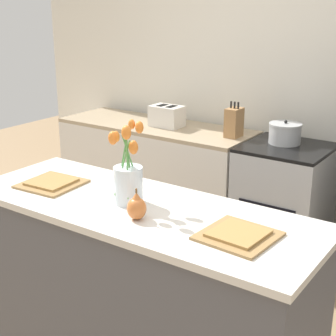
# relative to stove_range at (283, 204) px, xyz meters

# --- Properties ---
(back_wall) EXTENTS (5.20, 0.08, 2.70)m
(back_wall) POSITION_rel_stove_range_xyz_m (-0.10, 0.40, 0.91)
(back_wall) COLOR silver
(back_wall) RESTS_ON ground_plane
(kitchen_island) EXTENTS (1.80, 0.66, 0.95)m
(kitchen_island) POSITION_rel_stove_range_xyz_m (-0.10, -1.60, 0.03)
(kitchen_island) COLOR #4C4C51
(kitchen_island) RESTS_ON ground_plane
(back_counter) EXTENTS (1.68, 0.60, 0.89)m
(back_counter) POSITION_rel_stove_range_xyz_m (-1.16, 0.00, 0.00)
(back_counter) COLOR silver
(back_counter) RESTS_ON ground_plane
(stove_range) EXTENTS (0.60, 0.61, 0.89)m
(stove_range) POSITION_rel_stove_range_xyz_m (0.00, 0.00, 0.00)
(stove_range) COLOR #B2B5B7
(stove_range) RESTS_ON ground_plane
(flower_vase) EXTENTS (0.16, 0.17, 0.40)m
(flower_vase) POSITION_rel_stove_range_xyz_m (-0.16, -1.60, 0.64)
(flower_vase) COLOR silver
(flower_vase) RESTS_ON kitchen_island
(pear_figurine) EXTENTS (0.09, 0.09, 0.14)m
(pear_figurine) POSITION_rel_stove_range_xyz_m (-0.01, -1.73, 0.56)
(pear_figurine) COLOR #C66B33
(pear_figurine) RESTS_ON kitchen_island
(plate_setting_left) EXTENTS (0.31, 0.31, 0.02)m
(plate_setting_left) POSITION_rel_stove_range_xyz_m (-0.65, -1.63, 0.52)
(plate_setting_left) COLOR olive
(plate_setting_left) RESTS_ON kitchen_island
(plate_setting_right) EXTENTS (0.31, 0.31, 0.02)m
(plate_setting_right) POSITION_rel_stove_range_xyz_m (0.45, -1.63, 0.52)
(plate_setting_right) COLOR olive
(plate_setting_right) RESTS_ON kitchen_island
(toaster) EXTENTS (0.28, 0.18, 0.17)m
(toaster) POSITION_rel_stove_range_xyz_m (-1.05, 0.00, 0.53)
(toaster) COLOR silver
(toaster) RESTS_ON back_counter
(cooking_pot) EXTENTS (0.24, 0.24, 0.17)m
(cooking_pot) POSITION_rel_stove_range_xyz_m (-0.05, 0.06, 0.52)
(cooking_pot) COLOR #B2B5B7
(cooking_pot) RESTS_ON stove_range
(knife_block) EXTENTS (0.10, 0.14, 0.27)m
(knife_block) POSITION_rel_stove_range_xyz_m (-0.44, 0.01, 0.56)
(knife_block) COLOR #A37547
(knife_block) RESTS_ON back_counter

